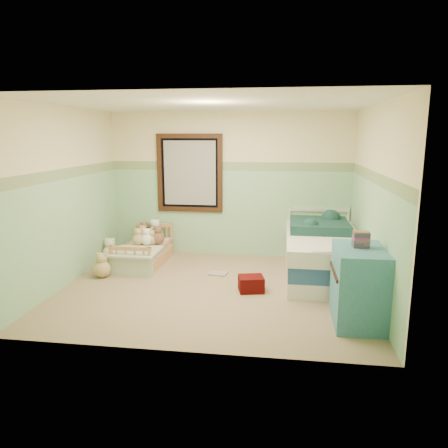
# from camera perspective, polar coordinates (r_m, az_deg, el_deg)

# --- Properties ---
(floor) EXTENTS (4.20, 3.60, 0.02)m
(floor) POSITION_cam_1_polar(r_m,az_deg,el_deg) (6.08, -1.50, -8.65)
(floor) COLOR olive
(floor) RESTS_ON ground
(ceiling) EXTENTS (4.20, 3.60, 0.02)m
(ceiling) POSITION_cam_1_polar(r_m,az_deg,el_deg) (5.71, -1.64, 15.79)
(ceiling) COLOR white
(ceiling) RESTS_ON wall_back
(wall_back) EXTENTS (4.20, 0.04, 2.50)m
(wall_back) POSITION_cam_1_polar(r_m,az_deg,el_deg) (7.52, 0.74, 5.21)
(wall_back) COLOR beige
(wall_back) RESTS_ON floor
(wall_front) EXTENTS (4.20, 0.04, 2.50)m
(wall_front) POSITION_cam_1_polar(r_m,az_deg,el_deg) (4.02, -5.85, -0.61)
(wall_front) COLOR beige
(wall_front) RESTS_ON floor
(wall_left) EXTENTS (0.04, 3.60, 2.50)m
(wall_left) POSITION_cam_1_polar(r_m,az_deg,el_deg) (6.45, -20.32, 3.38)
(wall_left) COLOR beige
(wall_left) RESTS_ON floor
(wall_right) EXTENTS (0.04, 3.60, 2.50)m
(wall_right) POSITION_cam_1_polar(r_m,az_deg,el_deg) (5.79, 19.40, 2.57)
(wall_right) COLOR beige
(wall_right) RESTS_ON floor
(wainscot_mint) EXTENTS (4.20, 0.01, 1.50)m
(wainscot_mint) POSITION_cam_1_polar(r_m,az_deg,el_deg) (7.58, 0.71, 1.44)
(wainscot_mint) COLOR #94CE95
(wainscot_mint) RESTS_ON floor
(border_strip) EXTENTS (4.20, 0.01, 0.15)m
(border_strip) POSITION_cam_1_polar(r_m,az_deg,el_deg) (7.48, 0.73, 7.67)
(border_strip) COLOR #375E3A
(border_strip) RESTS_ON wall_back
(window_frame) EXTENTS (1.16, 0.06, 1.36)m
(window_frame) POSITION_cam_1_polar(r_m,az_deg,el_deg) (7.59, -4.59, 6.74)
(window_frame) COLOR #331C0E
(window_frame) RESTS_ON wall_back
(window_blinds) EXTENTS (0.92, 0.01, 1.12)m
(window_blinds) POSITION_cam_1_polar(r_m,az_deg,el_deg) (7.60, -4.57, 6.75)
(window_blinds) COLOR #B0B0AC
(window_blinds) RESTS_ON window_frame
(toddler_bed_frame) EXTENTS (0.67, 1.34, 0.17)m
(toddler_bed_frame) POSITION_cam_1_polar(r_m,az_deg,el_deg) (7.33, -10.54, -4.45)
(toddler_bed_frame) COLOR #A77651
(toddler_bed_frame) RESTS_ON floor
(toddler_mattress) EXTENTS (0.61, 1.28, 0.12)m
(toddler_mattress) POSITION_cam_1_polar(r_m,az_deg,el_deg) (7.29, -10.58, -3.35)
(toddler_mattress) COLOR silver
(toddler_mattress) RESTS_ON toddler_bed_frame
(patchwork_quilt) EXTENTS (0.73, 0.67, 0.03)m
(patchwork_quilt) POSITION_cam_1_polar(r_m,az_deg,el_deg) (6.90, -11.70, -3.63)
(patchwork_quilt) COLOR #7594BA
(patchwork_quilt) RESTS_ON toddler_mattress
(plush_bed_brown) EXTENTS (0.20, 0.20, 0.20)m
(plush_bed_brown) POSITION_cam_1_polar(r_m,az_deg,el_deg) (7.76, -10.51, -1.21)
(plush_bed_brown) COLOR brown
(plush_bed_brown) RESTS_ON toddler_mattress
(plush_bed_white) EXTENTS (0.24, 0.24, 0.24)m
(plush_bed_white) POSITION_cam_1_polar(r_m,az_deg,el_deg) (7.70, -9.10, -1.12)
(plush_bed_white) COLOR white
(plush_bed_white) RESTS_ON toddler_mattress
(plush_bed_tan) EXTENTS (0.19, 0.19, 0.19)m
(plush_bed_tan) POSITION_cam_1_polar(r_m,az_deg,el_deg) (7.54, -10.68, -1.62)
(plush_bed_tan) COLOR tan
(plush_bed_tan) RESTS_ON toddler_mattress
(plush_bed_dark) EXTENTS (0.17, 0.17, 0.17)m
(plush_bed_dark) POSITION_cam_1_polar(r_m,az_deg,el_deg) (7.48, -9.00, -1.78)
(plush_bed_dark) COLOR black
(plush_bed_dark) RESTS_ON toddler_mattress
(plush_floor_cream) EXTENTS (0.27, 0.27, 0.27)m
(plush_floor_cream) POSITION_cam_1_polar(r_m,az_deg,el_deg) (7.57, -14.83, -3.76)
(plush_floor_cream) COLOR white
(plush_floor_cream) RESTS_ON floor
(plush_floor_tan) EXTENTS (0.26, 0.26, 0.26)m
(plush_floor_tan) POSITION_cam_1_polar(r_m,az_deg,el_deg) (6.75, -15.87, -5.77)
(plush_floor_tan) COLOR tan
(plush_floor_tan) RESTS_ON floor
(twin_bed_frame) EXTENTS (1.04, 2.09, 0.22)m
(twin_bed_frame) POSITION_cam_1_polar(r_m,az_deg,el_deg) (6.69, 12.87, -5.92)
(twin_bed_frame) COLOR silver
(twin_bed_frame) RESTS_ON floor
(twin_boxspring) EXTENTS (1.04, 2.09, 0.22)m
(twin_boxspring) POSITION_cam_1_polar(r_m,az_deg,el_deg) (6.63, 12.96, -4.11)
(twin_boxspring) COLOR navy
(twin_boxspring) RESTS_ON twin_bed_frame
(twin_mattress) EXTENTS (1.09, 2.13, 0.22)m
(twin_mattress) POSITION_cam_1_polar(r_m,az_deg,el_deg) (6.57, 13.04, -2.26)
(twin_mattress) COLOR white
(twin_mattress) RESTS_ON twin_boxspring
(teal_blanket) EXTENTS (0.89, 0.94, 0.14)m
(teal_blanket) POSITION_cam_1_polar(r_m,az_deg,el_deg) (6.82, 12.49, -0.18)
(teal_blanket) COLOR #153B34
(teal_blanket) RESTS_ON twin_mattress
(dresser) EXTENTS (0.54, 0.87, 0.87)m
(dresser) POSITION_cam_1_polar(r_m,az_deg,el_deg) (5.15, 17.43, -7.77)
(dresser) COLOR teal
(dresser) RESTS_ON floor
(book_stack) EXTENTS (0.18, 0.14, 0.17)m
(book_stack) POSITION_cam_1_polar(r_m,az_deg,el_deg) (5.05, 17.71, -1.99)
(book_stack) COLOR #52363A
(book_stack) RESTS_ON dresser
(red_pillow) EXTENTS (0.39, 0.36, 0.21)m
(red_pillow) POSITION_cam_1_polar(r_m,az_deg,el_deg) (5.96, 3.61, -7.92)
(red_pillow) COLOR #750604
(red_pillow) RESTS_ON floor
(floor_book) EXTENTS (0.29, 0.24, 0.02)m
(floor_book) POSITION_cam_1_polar(r_m,az_deg,el_deg) (6.66, -0.79, -6.59)
(floor_book) COLOR #F8AB43
(floor_book) RESTS_ON floor
(extra_plush_0) EXTENTS (0.18, 0.18, 0.18)m
(extra_plush_0) POSITION_cam_1_polar(r_m,az_deg,el_deg) (7.32, -9.50, -2.06)
(extra_plush_0) COLOR tan
(extra_plush_0) RESTS_ON toddler_mattress
(extra_plush_1) EXTENTS (0.16, 0.16, 0.16)m
(extra_plush_1) POSITION_cam_1_polar(r_m,az_deg,el_deg) (7.66, -10.13, -1.53)
(extra_plush_1) COLOR black
(extra_plush_1) RESTS_ON toddler_mattress
(extra_plush_2) EXTENTS (0.20, 0.20, 0.20)m
(extra_plush_2) POSITION_cam_1_polar(r_m,az_deg,el_deg) (7.34, -11.30, -2.00)
(extra_plush_2) COLOR tan
(extra_plush_2) RESTS_ON toddler_mattress
(extra_plush_3) EXTENTS (0.22, 0.22, 0.22)m
(extra_plush_3) POSITION_cam_1_polar(r_m,az_deg,el_deg) (7.33, -8.72, -1.86)
(extra_plush_3) COLOR brown
(extra_plush_3) RESTS_ON toddler_mattress
(extra_plush_4) EXTENTS (0.20, 0.20, 0.20)m
(extra_plush_4) POSITION_cam_1_polar(r_m,az_deg,el_deg) (7.31, -10.20, -2.02)
(extra_plush_4) COLOR white
(extra_plush_4) RESTS_ON toddler_mattress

